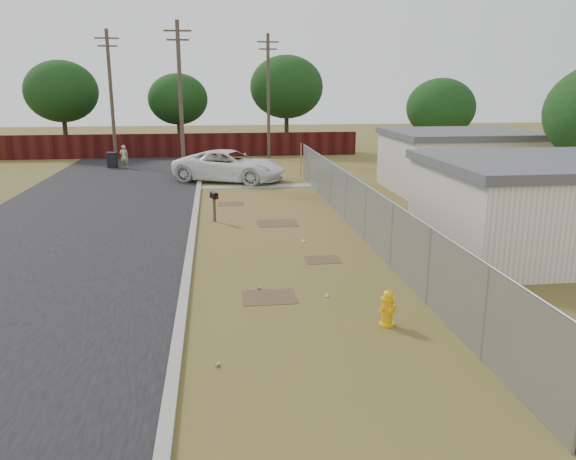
{
  "coord_description": "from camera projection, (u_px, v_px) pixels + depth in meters",
  "views": [
    {
      "loc": [
        -2.08,
        -18.69,
        5.38
      ],
      "look_at": [
        0.05,
        -2.33,
        1.1
      ],
      "focal_mm": 35.0,
      "sensor_mm": 36.0,
      "label": 1
    }
  ],
  "objects": [
    {
      "name": "ground",
      "position": [
        278.0,
        244.0,
        19.55
      ],
      "size": [
        120.0,
        120.0,
        0.0
      ],
      "primitive_type": "plane",
      "color": "brown",
      "rests_on": "ground"
    },
    {
      "name": "street",
      "position": [
        117.0,
        202.0,
        26.43
      ],
      "size": [
        15.1,
        60.0,
        0.12
      ],
      "color": "black",
      "rests_on": "ground"
    },
    {
      "name": "chainlink_fence",
      "position": [
        359.0,
        213.0,
        20.72
      ],
      "size": [
        0.1,
        27.06,
        2.02
      ],
      "color": "gray",
      "rests_on": "ground"
    },
    {
      "name": "privacy_fence",
      "position": [
        163.0,
        146.0,
        42.57
      ],
      "size": [
        30.0,
        0.12,
        1.8
      ],
      "primitive_type": "cube",
      "color": "#3F110D",
      "rests_on": "ground"
    },
    {
      "name": "utility_poles",
      "position": [
        189.0,
        95.0,
        37.75
      ],
      "size": [
        12.6,
        8.24,
        9.0
      ],
      "color": "brown",
      "rests_on": "ground"
    },
    {
      "name": "houses",
      "position": [
        500.0,
        179.0,
        23.37
      ],
      "size": [
        9.3,
        17.24,
        3.1
      ],
      "color": "white",
      "rests_on": "ground"
    },
    {
      "name": "horizon_trees",
      "position": [
        253.0,
        95.0,
        41.1
      ],
      "size": [
        33.32,
        31.94,
        7.78
      ],
      "color": "#372918",
      "rests_on": "ground"
    },
    {
      "name": "fire_hydrant",
      "position": [
        388.0,
        308.0,
        12.83
      ],
      "size": [
        0.45,
        0.45,
        0.89
      ],
      "color": "#F2AC0C",
      "rests_on": "ground"
    },
    {
      "name": "mailbox",
      "position": [
        214.0,
        198.0,
        22.52
      ],
      "size": [
        0.35,
        0.53,
        1.23
      ],
      "color": "brown",
      "rests_on": "ground"
    },
    {
      "name": "pickup_truck",
      "position": [
        230.0,
        166.0,
        32.09
      ],
      "size": [
        7.01,
        5.36,
        1.77
      ],
      "primitive_type": "imported",
      "rotation": [
        0.0,
        0.0,
        1.13
      ],
      "color": "white",
      "rests_on": "ground"
    },
    {
      "name": "pedestrian",
      "position": [
        124.0,
        157.0,
        37.21
      ],
      "size": [
        0.57,
        0.38,
        1.53
      ],
      "primitive_type": "imported",
      "rotation": [
        0.0,
        0.0,
        3.17
      ],
      "color": "tan",
      "rests_on": "ground"
    },
    {
      "name": "trash_bin",
      "position": [
        112.0,
        160.0,
        37.45
      ],
      "size": [
        0.66,
        0.73,
        1.02
      ],
      "color": "black",
      "rests_on": "ground"
    },
    {
      "name": "scattered_litter",
      "position": [
        282.0,
        288.0,
        15.17
      ],
      "size": [
        3.19,
        8.82,
        0.07
      ],
      "color": "silver",
      "rests_on": "ground"
    }
  ]
}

